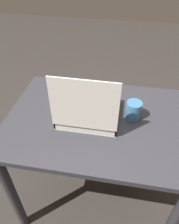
# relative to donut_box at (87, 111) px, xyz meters

# --- Properties ---
(ground_plane) EXTENTS (8.00, 8.00, 0.00)m
(ground_plane) POSITION_rel_donut_box_xyz_m (-0.06, -0.01, -0.83)
(ground_plane) COLOR #2D2826
(dining_table) EXTENTS (1.00, 0.71, 0.78)m
(dining_table) POSITION_rel_donut_box_xyz_m (-0.06, -0.01, -0.19)
(dining_table) COLOR #2D2D33
(dining_table) RESTS_ON ground_plane
(donut_box) EXTENTS (0.32, 0.29, 0.32)m
(donut_box) POSITION_rel_donut_box_xyz_m (0.00, 0.00, 0.00)
(donut_box) COLOR silver
(donut_box) RESTS_ON dining_table
(coffee_mug) EXTENTS (0.08, 0.08, 0.10)m
(coffee_mug) POSITION_rel_donut_box_xyz_m (-0.24, -0.05, -0.00)
(coffee_mug) COLOR teal
(coffee_mug) RESTS_ON dining_table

